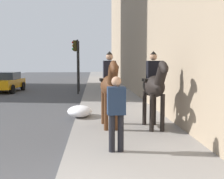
# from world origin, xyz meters

# --- Properties ---
(mounted_horse_near) EXTENTS (2.15, 0.65, 2.36)m
(mounted_horse_near) POSITION_xyz_m (5.02, -1.17, 1.45)
(mounted_horse_near) COLOR #4C2B16
(mounted_horse_near) RESTS_ON sidewalk_slab
(mounted_horse_far) EXTENTS (2.15, 0.64, 2.35)m
(mounted_horse_far) POSITION_xyz_m (4.78, -2.49, 1.45)
(mounted_horse_far) COLOR black
(mounted_horse_far) RESTS_ON sidewalk_slab
(pedestrian_greeting) EXTENTS (0.28, 0.41, 1.70)m
(pedestrian_greeting) POSITION_xyz_m (2.64, -1.17, 1.10)
(pedestrian_greeting) COLOR black
(pedestrian_greeting) RESTS_ON sidewalk_slab
(car_far_lane) EXTENTS (4.06, 2.13, 1.44)m
(car_far_lane) POSITION_xyz_m (17.18, 5.74, 0.74)
(car_far_lane) COLOR orange
(car_far_lane) RESTS_ON ground
(traffic_light_near_curb) EXTENTS (0.20, 0.44, 3.67)m
(traffic_light_near_curb) POSITION_xyz_m (15.52, 0.49, 2.47)
(traffic_light_near_curb) COLOR black
(traffic_light_near_curb) RESTS_ON ground
(traffic_light_far_curb) EXTENTS (0.20, 0.44, 3.71)m
(traffic_light_far_curb) POSITION_xyz_m (17.24, 0.52, 2.50)
(traffic_light_far_curb) COLOR black
(traffic_light_far_curb) RESTS_ON ground
(snow_pile_far) EXTENTS (1.19, 0.91, 0.41)m
(snow_pile_far) POSITION_xyz_m (6.82, -0.15, 0.33)
(snow_pile_far) COLOR white
(snow_pile_far) RESTS_ON sidewalk_slab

